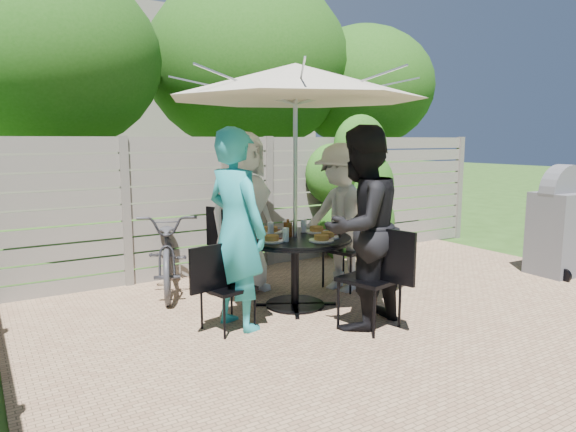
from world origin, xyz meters
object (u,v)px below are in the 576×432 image
patio_table (295,258)px  chair_left (227,305)px  person_left (237,230)px  bbq_grill (561,225)px  umbrella (295,82)px  chair_back (235,266)px  glass_right (304,226)px  person_right (342,218)px  plate_right (317,230)px  plate_extra (328,236)px  person_back (242,213)px  glass_left (286,235)px  person_front (360,228)px  chair_front (371,299)px  glass_back (271,229)px  syrup_jug (288,229)px  bicycle (169,250)px  plate_back (271,230)px  plate_left (271,239)px  plate_front (321,239)px  coffee_cup (286,227)px  chair_right (348,265)px

patio_table → chair_left: (-0.93, -0.26, -0.29)m
person_left → bbq_grill: person_left is taller
umbrella → chair_back: 2.30m
glass_right → person_right: bearing=5.2°
plate_right → plate_extra: same height
patio_table → person_back: size_ratio=0.77×
glass_left → person_front: bearing=-54.7°
chair_back → person_left: 1.44m
chair_front → glass_back: bearing=7.4°
chair_left → syrup_jug: syrup_jug is taller
person_right → person_front: bearing=-45.0°
patio_table → person_left: 0.93m
patio_table → bicycle: size_ratio=0.79×
plate_back → plate_extra: bearing=-59.2°
plate_left → patio_table: bearing=15.6°
glass_right → bicycle: (-1.15, 1.19, -0.36)m
glass_right → bbq_grill: 3.63m
plate_front → plate_extra: 0.19m
plate_right → glass_left: size_ratio=1.86×
person_back → glass_right: size_ratio=13.60×
syrup_jug → coffee_cup: 0.23m
plate_back → glass_right: 0.37m
coffee_cup → plate_left: bearing=-138.9°
coffee_cup → chair_right: bearing=1.3°
chair_back → person_left: bearing=-46.5°
chair_front → glass_back: chair_front is taller
person_back → glass_left: size_ratio=13.60×
plate_extra → glass_back: bearing=132.6°
person_left → glass_back: person_left is taller
plate_front → plate_right: 0.51m
chair_left → plate_extra: chair_left is taller
glass_right → plate_extra: bearing=-85.5°
person_left → person_back: bearing=-45.0°
chair_right → plate_extra: chair_right is taller
plate_extra → glass_left: size_ratio=1.71×
patio_table → plate_front: 0.44m
person_back → syrup_jug: (0.15, -0.77, -0.09)m
chair_back → plate_back: bearing=-5.7°
plate_right → syrup_jug: bearing=-171.2°
chair_back → chair_right: bearing=39.2°
person_right → coffee_cup: 0.76m
person_right → plate_left: (-1.15, -0.32, -0.08)m
person_left → chair_front: size_ratio=1.92×
plate_left → bbq_grill: (4.08, -0.64, -0.13)m
chair_left → plate_back: 1.16m
chair_back → bbq_grill: size_ratio=0.67×
syrup_jug → bbq_grill: bbq_grill is taller
umbrella → plate_left: bearing=-164.4°
umbrella → chair_front: (0.26, -0.93, -2.08)m
plate_back → glass_right: (0.32, -0.18, 0.05)m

